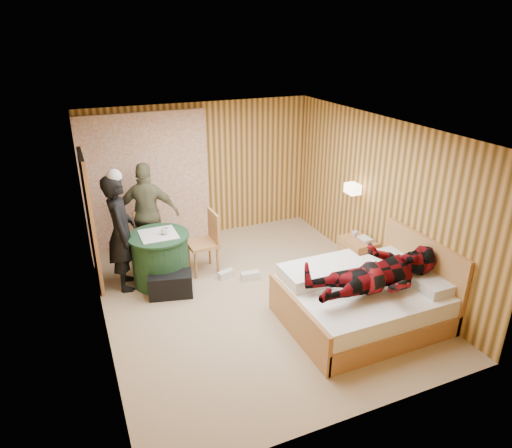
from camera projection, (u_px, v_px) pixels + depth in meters
name	position (u px, v px, depth m)	size (l,w,h in m)	color
floor	(254.00, 297.00, 6.77)	(4.20, 5.00, 0.01)	tan
ceiling	(253.00, 129.00, 5.79)	(4.20, 5.00, 0.01)	white
wall_back	(201.00, 171.00, 8.39)	(4.20, 0.02, 2.50)	#DAA154
wall_left	(94.00, 246.00, 5.52)	(0.02, 5.00, 2.50)	#DAA154
wall_right	(379.00, 199.00, 7.04)	(0.02, 5.00, 2.50)	#DAA154
curtain	(147.00, 182.00, 7.99)	(2.20, 0.08, 2.40)	white
doorway	(90.00, 221.00, 6.81)	(0.06, 0.90, 2.05)	black
wall_lamp	(353.00, 189.00, 7.33)	(0.26, 0.24, 0.16)	gold
bed	(363.00, 300.00, 6.13)	(2.00, 1.57, 1.08)	tan
nightstand	(357.00, 254.00, 7.43)	(0.42, 0.57, 0.55)	tan
round_table	(160.00, 258.00, 7.03)	(0.93, 0.93, 0.82)	#204727
chair_far	(149.00, 233.00, 7.58)	(0.52, 0.52, 0.93)	tan
chair_near	(207.00, 237.00, 7.31)	(0.47, 0.47, 1.01)	tan
duffel_bag	(171.00, 285.00, 6.75)	(0.63, 0.34, 0.36)	black
sneaker_left	(226.00, 274.00, 7.28)	(0.26, 0.11, 0.11)	silver
sneaker_right	(250.00, 276.00, 7.22)	(0.29, 0.12, 0.13)	silver
woman_standing	(121.00, 233.00, 6.73)	(0.65, 0.43, 1.79)	black
man_at_table	(148.00, 214.00, 7.51)	(1.01, 0.42, 1.72)	#6C6A48
man_on_bed	(380.00, 264.00, 5.68)	(1.77, 0.67, 0.86)	maroon
book_lower	(361.00, 240.00, 7.28)	(0.17, 0.22, 0.02)	silver
book_upper	(361.00, 239.00, 7.27)	(0.16, 0.22, 0.02)	silver
cup_nightstand	(354.00, 234.00, 7.42)	(0.10, 0.10, 0.09)	silver
cup_table	(165.00, 231.00, 6.84)	(0.12, 0.12, 0.10)	silver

